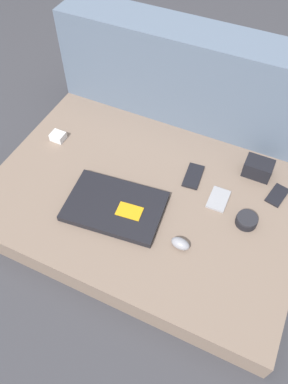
{
  "coord_description": "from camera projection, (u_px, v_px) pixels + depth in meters",
  "views": [
    {
      "loc": [
        0.36,
        -0.77,
        1.23
      ],
      "look_at": [
        0.0,
        0.0,
        0.12
      ],
      "focal_mm": 35.0,
      "sensor_mm": 36.0,
      "label": 1
    }
  ],
  "objects": [
    {
      "name": "computer_mouse",
      "position": [
        180.0,
        244.0,
        1.26
      ],
      "size": [
        0.07,
        0.05,
        0.04
      ],
      "rotation": [
        0.0,
        0.0,
        -0.09
      ],
      "color": "gray",
      "rests_on": "couch_seat"
    },
    {
      "name": "couch_backrest",
      "position": [
        195.0,
        88.0,
        1.57
      ],
      "size": [
        1.17,
        0.2,
        0.5
      ],
      "color": "slate",
      "rests_on": "ground_plane"
    },
    {
      "name": "charger_brick",
      "position": [
        58.0,
        136.0,
        1.58
      ],
      "size": [
        0.06,
        0.05,
        0.03
      ],
      "color": "silver",
      "rests_on": "couch_seat"
    },
    {
      "name": "camera_pouch",
      "position": [
        258.0,
        168.0,
        1.45
      ],
      "size": [
        0.11,
        0.07,
        0.07
      ],
      "color": "black",
      "rests_on": "couch_seat"
    },
    {
      "name": "couch_seat",
      "position": [
        144.0,
        203.0,
        1.45
      ],
      "size": [
        1.17,
        0.8,
        0.1
      ],
      "color": "#7A6656",
      "rests_on": "ground_plane"
    },
    {
      "name": "ground_plane",
      "position": [
        144.0,
        211.0,
        1.49
      ],
      "size": [
        8.0,
        8.0,
        0.0
      ],
      "primitive_type": "plane",
      "color": "#38383D"
    },
    {
      "name": "speaker_puck",
      "position": [
        247.0,
        220.0,
        1.32
      ],
      "size": [
        0.08,
        0.08,
        0.03
      ],
      "color": "black",
      "rests_on": "couch_seat"
    },
    {
      "name": "laptop",
      "position": [
        115.0,
        206.0,
        1.36
      ],
      "size": [
        0.37,
        0.27,
        0.03
      ],
      "rotation": [
        0.0,
        0.0,
        0.11
      ],
      "color": "black",
      "rests_on": "couch_seat"
    },
    {
      "name": "phone_silver",
      "position": [
        277.0,
        195.0,
        1.41
      ],
      "size": [
        0.08,
        0.11,
        0.01
      ],
      "rotation": [
        0.0,
        0.0,
        -0.22
      ],
      "color": "black",
      "rests_on": "couch_seat"
    },
    {
      "name": "phone_small",
      "position": [
        193.0,
        176.0,
        1.46
      ],
      "size": [
        0.07,
        0.13,
        0.01
      ],
      "rotation": [
        0.0,
        0.0,
        0.1
      ],
      "color": "black",
      "rests_on": "couch_seat"
    },
    {
      "name": "phone_black",
      "position": [
        218.0,
        199.0,
        1.39
      ],
      "size": [
        0.07,
        0.11,
        0.01
      ],
      "rotation": [
        0.0,
        0.0,
        0.02
      ],
      "color": "#99999E",
      "rests_on": "couch_seat"
    }
  ]
}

